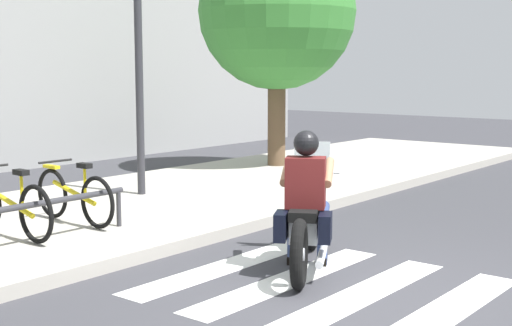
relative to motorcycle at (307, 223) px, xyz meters
name	(u,v)px	position (x,y,z in m)	size (l,w,h in m)	color
ground_plane	(362,294)	(-0.43, -0.93, -0.47)	(48.00, 48.00, 0.00)	#38383D
sidewalk	(62,221)	(-0.43, 3.65, -0.40)	(24.00, 4.40, 0.15)	#A8A399
crosswalk_stripe_1	(440,314)	(-0.49, -1.73, -0.47)	(2.80, 0.40, 0.01)	white
crosswalk_stripe_2	(359,296)	(-0.49, -0.93, -0.47)	(2.80, 0.40, 0.01)	white
crosswalk_stripe_3	(288,280)	(-0.49, -0.13, -0.47)	(2.80, 0.40, 0.01)	white
crosswalk_stripe_4	(228,266)	(-0.49, 0.67, -0.47)	(2.80, 0.40, 0.01)	white
motorcycle	(307,223)	(0.00, 0.00, 0.00)	(1.97, 1.19, 1.27)	black
rider	(306,190)	(-0.07, -0.03, 0.37)	(0.77, 0.72, 1.46)	#591919
bicycle_3	(10,206)	(-1.53, 3.10, 0.04)	(0.48, 1.75, 0.80)	black
bicycle_4	(74,196)	(-0.63, 3.10, 0.03)	(0.48, 1.61, 0.78)	black
street_lamp	(139,49)	(1.34, 4.05, 1.90)	(0.28, 0.28, 3.86)	#2D2D33
tree_near_rack	(277,12)	(5.33, 4.45, 2.72)	(3.11, 3.11, 4.77)	brown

